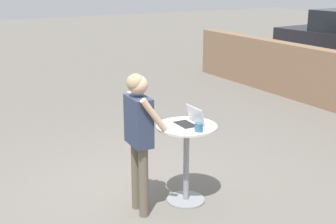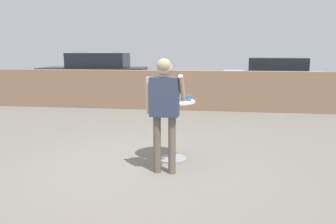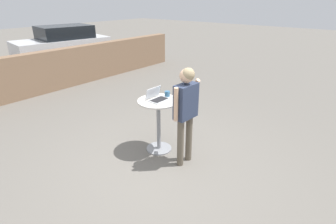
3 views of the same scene
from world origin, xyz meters
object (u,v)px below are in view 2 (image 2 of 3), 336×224
(cafe_table, at_px, (172,121))
(parked_car_further_down, at_px, (95,73))
(standing_person, at_px, (164,102))
(coffee_mug, at_px, (188,98))
(laptop, at_px, (173,98))
(parked_car_near_street, at_px, (273,77))

(cafe_table, xyz_separation_m, parked_car_further_down, (-4.42, 8.37, 0.22))
(cafe_table, xyz_separation_m, standing_person, (-0.04, -0.61, 0.41))
(cafe_table, height_order, parked_car_further_down, parked_car_further_down)
(parked_car_further_down, bearing_deg, coffee_mug, -60.83)
(laptop, distance_m, parked_car_near_street, 8.48)
(coffee_mug, distance_m, standing_person, 0.68)
(cafe_table, bearing_deg, standing_person, -93.51)
(standing_person, bearing_deg, coffee_mug, 64.82)
(laptop, height_order, parked_car_near_street, parked_car_near_street)
(coffee_mug, bearing_deg, parked_car_further_down, 119.17)
(standing_person, relative_size, parked_car_further_down, 0.37)
(cafe_table, xyz_separation_m, coffee_mug, (0.25, 0.00, 0.38))
(standing_person, distance_m, parked_car_further_down, 10.00)
(laptop, xyz_separation_m, coffee_mug, (0.25, -0.02, 0.00))
(laptop, distance_m, coffee_mug, 0.25)
(standing_person, height_order, parked_car_near_street, standing_person)
(cafe_table, relative_size, parked_car_further_down, 0.22)
(coffee_mug, distance_m, parked_car_further_down, 9.58)
(laptop, xyz_separation_m, parked_car_near_street, (2.89, 7.97, -0.24))
(cafe_table, relative_size, standing_person, 0.59)
(coffee_mug, height_order, parked_car_near_street, parked_car_near_street)
(parked_car_near_street, bearing_deg, parked_car_further_down, 177.12)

